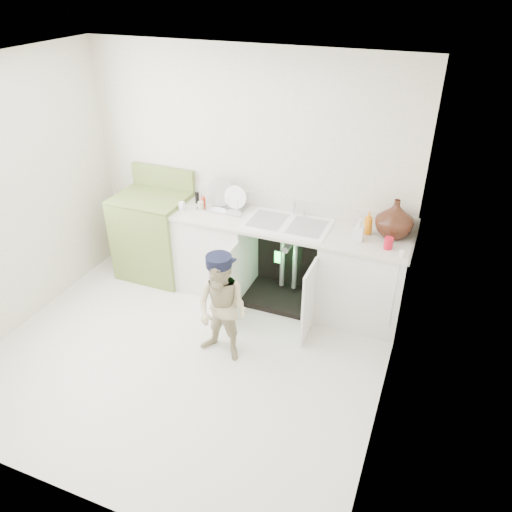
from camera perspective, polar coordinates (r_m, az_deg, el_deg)
The scene contains 5 objects.
ground at distance 4.73m, azimuth -8.08°, elevation -11.27°, with size 3.50×3.50×0.00m, color beige.
room_shell at distance 4.01m, azimuth -9.36°, elevation 2.18°, with size 6.00×5.50×1.26m.
counter_run at distance 5.13m, azimuth 3.91°, elevation -0.52°, with size 2.44×1.02×1.27m.
avocado_stove at distance 5.72m, azimuth -11.47°, elevation 2.47°, with size 0.77×0.65×1.19m.
repair_worker at distance 4.38m, azimuth -3.88°, elevation -6.04°, with size 0.57×0.93×1.04m.
Camera 1 is at (1.90, -2.99, 3.13)m, focal length 35.00 mm.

